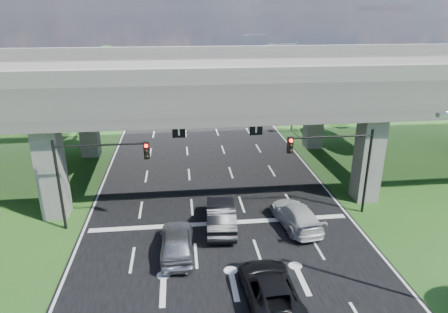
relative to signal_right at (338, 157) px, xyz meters
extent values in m
plane|color=#1E4516|center=(-7.82, -3.94, -4.19)|extent=(160.00, 160.00, 0.00)
cube|color=black|center=(-7.82, 6.06, -4.17)|extent=(18.00, 120.00, 0.03)
cube|color=#3D3A37|center=(-7.82, 8.06, 3.81)|extent=(80.00, 15.00, 2.00)
cube|color=#66635D|center=(-7.82, 0.81, 5.31)|extent=(80.00, 0.50, 1.00)
cube|color=#66635D|center=(-7.82, 15.31, 5.31)|extent=(80.00, 0.50, 1.00)
cube|color=#66635D|center=(-18.82, 2.06, -0.69)|extent=(1.60, 1.60, 7.00)
cube|color=#66635D|center=(-18.82, 14.06, -0.69)|extent=(1.60, 1.60, 7.00)
cube|color=#66635D|center=(3.18, 2.06, -0.69)|extent=(1.60, 1.60, 7.00)
cube|color=#66635D|center=(3.18, 14.06, -0.69)|extent=(1.60, 1.60, 7.00)
cube|color=black|center=(-10.32, 1.06, 1.81)|extent=(0.85, 0.06, 0.85)
cube|color=black|center=(-5.32, 1.06, 1.81)|extent=(0.85, 0.06, 0.85)
cylinder|color=black|center=(2.18, 0.06, -1.19)|extent=(0.18, 0.18, 6.00)
cylinder|color=black|center=(-0.57, 0.06, 1.41)|extent=(5.50, 0.12, 0.12)
cube|color=black|center=(-3.32, -0.12, 1.01)|extent=(0.35, 0.28, 1.05)
sphere|color=#FF0C05|center=(-3.32, -0.28, 1.36)|extent=(0.22, 0.22, 0.22)
cylinder|color=black|center=(-17.82, 0.06, -1.19)|extent=(0.18, 0.18, 6.00)
cylinder|color=black|center=(-15.07, 0.06, 1.41)|extent=(5.50, 0.12, 0.12)
cube|color=black|center=(-12.32, -0.12, 1.01)|extent=(0.35, 0.28, 1.05)
sphere|color=#FF0C05|center=(-12.32, -0.28, 1.36)|extent=(0.22, 0.22, 0.22)
cube|color=gray|center=(-0.32, -9.94, 5.41)|extent=(0.60, 0.25, 0.18)
cylinder|color=gray|center=(2.68, 20.06, 0.81)|extent=(0.16, 0.16, 10.00)
cylinder|color=gray|center=(1.18, 20.06, 5.51)|extent=(3.00, 0.10, 0.10)
cube|color=gray|center=(-0.32, 20.06, 5.41)|extent=(0.60, 0.25, 0.18)
cylinder|color=gray|center=(2.68, 36.06, 0.81)|extent=(0.16, 0.16, 10.00)
cylinder|color=gray|center=(1.18, 36.06, 5.51)|extent=(3.00, 0.10, 0.10)
cube|color=gray|center=(-0.32, 36.06, 5.41)|extent=(0.60, 0.25, 0.18)
cylinder|color=black|center=(-21.82, 22.06, -2.54)|extent=(0.36, 0.36, 3.30)
sphere|color=#214D14|center=(-21.82, 22.06, 0.46)|extent=(4.50, 4.50, 4.50)
sphere|color=#214D14|center=(-21.42, 21.76, 1.81)|extent=(3.60, 3.60, 3.60)
sphere|color=#214D14|center=(-22.12, 22.46, -0.44)|extent=(3.30, 3.30, 3.30)
cylinder|color=black|center=(-24.82, 30.06, -2.76)|extent=(0.36, 0.36, 2.86)
sphere|color=#214D14|center=(-24.82, 30.06, -0.16)|extent=(3.90, 3.90, 3.90)
sphere|color=#214D14|center=(-24.42, 29.76, 1.01)|extent=(3.12, 3.12, 3.12)
sphere|color=#214D14|center=(-25.12, 30.46, -0.94)|extent=(2.86, 2.86, 2.86)
cylinder|color=black|center=(-20.82, 38.06, -2.43)|extent=(0.36, 0.36, 3.52)
sphere|color=#214D14|center=(-20.82, 38.06, 0.77)|extent=(4.80, 4.80, 4.80)
sphere|color=#214D14|center=(-20.42, 37.76, 2.21)|extent=(3.84, 3.84, 3.84)
sphere|color=#214D14|center=(-21.12, 38.46, -0.19)|extent=(3.52, 3.52, 3.52)
cylinder|color=black|center=(5.18, 24.06, -2.65)|extent=(0.36, 0.36, 3.08)
sphere|color=#214D14|center=(5.18, 24.06, 0.15)|extent=(4.20, 4.20, 4.20)
sphere|color=#214D14|center=(5.58, 23.76, 1.41)|extent=(3.36, 3.36, 3.36)
sphere|color=#214D14|center=(4.88, 24.46, -0.69)|extent=(3.08, 3.08, 3.08)
cylinder|color=black|center=(8.18, 32.06, -2.76)|extent=(0.36, 0.36, 2.86)
sphere|color=#214D14|center=(8.18, 32.06, -0.16)|extent=(3.90, 3.90, 3.90)
sphere|color=#214D14|center=(8.58, 31.76, 1.01)|extent=(3.12, 3.12, 3.12)
sphere|color=#214D14|center=(7.88, 32.46, -0.94)|extent=(2.86, 2.86, 2.86)
cylinder|color=black|center=(4.18, 40.06, -2.54)|extent=(0.36, 0.36, 3.30)
sphere|color=#214D14|center=(4.18, 40.06, 0.46)|extent=(4.50, 4.50, 4.50)
sphere|color=#214D14|center=(4.58, 39.76, 1.81)|extent=(3.60, 3.60, 3.60)
sphere|color=#214D14|center=(3.88, 40.46, -0.44)|extent=(3.30, 3.30, 3.30)
imported|color=#9D9FA4|center=(-10.67, -3.62, -3.34)|extent=(1.94, 4.78, 1.63)
imported|color=black|center=(-7.87, -0.94, -3.30)|extent=(2.14, 5.28, 1.70)
imported|color=#B5B5B5|center=(-3.00, -1.27, -3.42)|extent=(2.74, 5.33, 1.48)
imported|color=black|center=(-6.27, -8.26, -3.42)|extent=(2.60, 5.40, 1.48)
camera|label=1|loc=(-10.25, -23.48, 9.17)|focal=32.00mm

